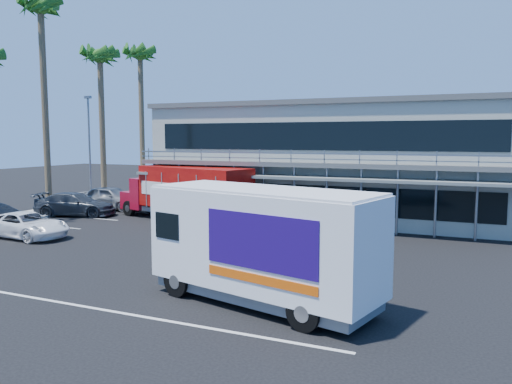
% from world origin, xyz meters
% --- Properties ---
extents(ground, '(120.00, 120.00, 0.00)m').
position_xyz_m(ground, '(0.00, 0.00, 0.00)').
color(ground, black).
rests_on(ground, ground).
extents(building, '(22.40, 12.00, 7.30)m').
position_xyz_m(building, '(3.00, 14.94, 3.66)').
color(building, '#A4A89A').
rests_on(building, ground).
extents(curb_strip, '(3.00, 32.00, 0.16)m').
position_xyz_m(curb_strip, '(-15.00, 6.00, 0.08)').
color(curb_strip, '#A5A399').
rests_on(curb_strip, ground).
extents(palm_d, '(2.80, 2.80, 14.75)m').
position_xyz_m(palm_d, '(-15.20, 8.00, 12.80)').
color(palm_d, brown).
rests_on(palm_d, ground).
extents(palm_e, '(2.80, 2.80, 12.25)m').
position_xyz_m(palm_e, '(-14.70, 13.00, 10.57)').
color(palm_e, brown).
rests_on(palm_e, ground).
extents(palm_f, '(2.80, 2.80, 13.25)m').
position_xyz_m(palm_f, '(-15.10, 18.50, 11.47)').
color(palm_f, brown).
rests_on(palm_f, ground).
extents(light_pole_far, '(0.50, 0.25, 8.09)m').
position_xyz_m(light_pole_far, '(-14.20, 11.00, 4.50)').
color(light_pole_far, gray).
rests_on(light_pole_far, ground).
extents(red_truck, '(10.21, 5.08, 3.36)m').
position_xyz_m(red_truck, '(-4.66, 8.70, 1.84)').
color(red_truck, maroon).
rests_on(red_truck, ground).
extents(white_van, '(7.71, 4.20, 3.58)m').
position_xyz_m(white_van, '(5.57, -3.56, 1.90)').
color(white_van, white).
rests_on(white_van, ground).
extents(parked_car_c, '(4.85, 2.47, 1.31)m').
position_xyz_m(parked_car_c, '(-9.50, 1.01, 0.66)').
color(parked_car_c, white).
rests_on(parked_car_c, ground).
extents(parked_car_d, '(5.64, 3.61, 1.52)m').
position_xyz_m(parked_car_d, '(-12.50, 7.60, 0.76)').
color(parked_car_d, '#292E36').
rests_on(parked_car_d, ground).
extents(parked_car_e, '(5.07, 2.32, 1.68)m').
position_xyz_m(parked_car_e, '(-12.25, 10.80, 0.84)').
color(parked_car_e, gray).
rests_on(parked_car_e, ground).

